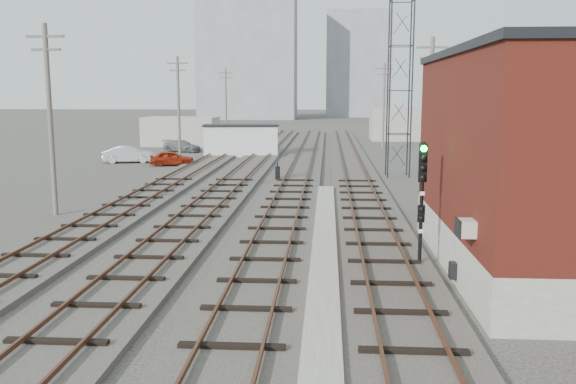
# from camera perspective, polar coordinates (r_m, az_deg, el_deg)

# --- Properties ---
(ground) EXTENTS (320.00, 320.00, 0.00)m
(ground) POSITION_cam_1_polar(r_m,az_deg,el_deg) (68.33, 3.25, 4.31)
(ground) COLOR #282621
(ground) RESTS_ON ground
(track_right) EXTENTS (3.20, 90.00, 0.39)m
(track_right) POSITION_cam_1_polar(r_m,az_deg,el_deg) (47.46, 6.04, 2.26)
(track_right) COLOR #332D28
(track_right) RESTS_ON ground
(track_mid_right) EXTENTS (3.20, 90.00, 0.39)m
(track_mid_right) POSITION_cam_1_polar(r_m,az_deg,el_deg) (47.47, 1.20, 2.31)
(track_mid_right) COLOR #332D28
(track_mid_right) RESTS_ON ground
(track_mid_left) EXTENTS (3.20, 90.00, 0.39)m
(track_mid_left) POSITION_cam_1_polar(r_m,az_deg,el_deg) (47.81, -3.59, 2.34)
(track_mid_left) COLOR #332D28
(track_mid_left) RESTS_ON ground
(track_left) EXTENTS (3.20, 90.00, 0.39)m
(track_left) POSITION_cam_1_polar(r_m,az_deg,el_deg) (48.49, -8.29, 2.36)
(track_left) COLOR #332D28
(track_left) RESTS_ON ground
(platform_curb) EXTENTS (0.90, 28.00, 0.26)m
(platform_curb) POSITION_cam_1_polar(r_m,az_deg,el_deg) (22.79, 3.43, -5.19)
(platform_curb) COLOR gray
(platform_curb) RESTS_ON ground
(brick_building) EXTENTS (6.54, 12.20, 7.22)m
(brick_building) POSITION_cam_1_polar(r_m,az_deg,el_deg) (21.35, 22.64, 2.69)
(brick_building) COLOR gray
(brick_building) RESTS_ON ground
(lattice_tower) EXTENTS (1.60, 1.60, 15.00)m
(lattice_tower) POSITION_cam_1_polar(r_m,az_deg,el_deg) (43.40, 10.45, 11.30)
(lattice_tower) COLOR black
(lattice_tower) RESTS_ON ground
(utility_pole_left_a) EXTENTS (1.80, 0.24, 9.00)m
(utility_pole_left_a) POSITION_cam_1_polar(r_m,az_deg,el_deg) (31.00, -21.38, 6.74)
(utility_pole_left_a) COLOR #595147
(utility_pole_left_a) RESTS_ON ground
(utility_pole_left_b) EXTENTS (1.80, 0.24, 9.00)m
(utility_pole_left_b) POSITION_cam_1_polar(r_m,az_deg,el_deg) (54.68, -10.20, 8.00)
(utility_pole_left_b) COLOR #595147
(utility_pole_left_b) RESTS_ON ground
(utility_pole_left_c) EXTENTS (1.80, 0.24, 9.00)m
(utility_pole_left_c) POSITION_cam_1_polar(r_m,az_deg,el_deg) (79.18, -5.83, 8.42)
(utility_pole_left_c) COLOR #595147
(utility_pole_left_c) RESTS_ON ground
(utility_pole_right_a) EXTENTS (1.80, 0.24, 9.00)m
(utility_pole_right_a) POSITION_cam_1_polar(r_m,az_deg,el_deg) (36.58, 13.16, 7.40)
(utility_pole_right_a) COLOR #595147
(utility_pole_right_a) RESTS_ON ground
(utility_pole_right_b) EXTENTS (1.80, 0.24, 9.00)m
(utility_pole_right_b) POSITION_cam_1_polar(r_m,az_deg,el_deg) (66.36, 8.95, 8.22)
(utility_pole_right_b) COLOR #595147
(utility_pole_right_b) RESTS_ON ground
(apartment_left) EXTENTS (22.00, 14.00, 30.00)m
(apartment_left) POSITION_cam_1_polar(r_m,az_deg,el_deg) (144.58, -3.74, 12.81)
(apartment_left) COLOR gray
(apartment_left) RESTS_ON ground
(apartment_right) EXTENTS (16.00, 12.00, 26.00)m
(apartment_right) POSITION_cam_1_polar(r_m,az_deg,el_deg) (158.42, 6.57, 11.73)
(apartment_right) COLOR gray
(apartment_right) RESTS_ON ground
(shed_left) EXTENTS (8.00, 5.00, 3.20)m
(shed_left) POSITION_cam_1_polar(r_m,az_deg,el_deg) (70.20, -9.97, 5.62)
(shed_left) COLOR gray
(shed_left) RESTS_ON ground
(shed_right) EXTENTS (6.00, 6.00, 4.00)m
(shed_right) POSITION_cam_1_polar(r_m,az_deg,el_deg) (78.63, 9.95, 6.28)
(shed_right) COLOR gray
(shed_right) RESTS_ON ground
(signal_mast) EXTENTS (0.40, 0.42, 4.23)m
(signal_mast) POSITION_cam_1_polar(r_m,az_deg,el_deg) (20.53, 12.42, -0.19)
(signal_mast) COLOR gray
(signal_mast) RESTS_ON ground
(switch_stand) EXTENTS (0.36, 0.36, 1.25)m
(switch_stand) POSITION_cam_1_polar(r_m,az_deg,el_deg) (40.18, -0.98, 1.76)
(switch_stand) COLOR black
(switch_stand) RESTS_ON ground
(site_trailer) EXTENTS (7.33, 3.91, 2.95)m
(site_trailer) POSITION_cam_1_polar(r_m,az_deg,el_deg) (57.43, -4.43, 4.86)
(site_trailer) COLOR silver
(site_trailer) RESTS_ON ground
(car_red) EXTENTS (3.82, 2.26, 1.22)m
(car_red) POSITION_cam_1_polar(r_m,az_deg,el_deg) (50.49, -10.83, 3.14)
(car_red) COLOR maroon
(car_red) RESTS_ON ground
(car_silver) EXTENTS (4.48, 2.41, 1.40)m
(car_silver) POSITION_cam_1_polar(r_m,az_deg,el_deg) (53.39, -14.68, 3.42)
(car_silver) COLOR #B1B5B9
(car_silver) RESTS_ON ground
(car_grey) EXTENTS (4.36, 3.02, 1.17)m
(car_grey) POSITION_cam_1_polar(r_m,az_deg,el_deg) (62.34, -9.88, 4.26)
(car_grey) COLOR slate
(car_grey) RESTS_ON ground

